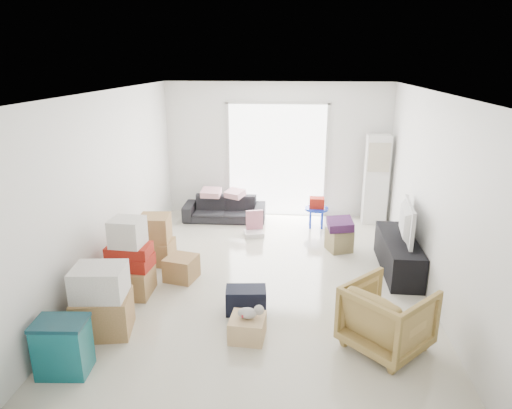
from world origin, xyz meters
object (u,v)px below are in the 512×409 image
Objects in this scene: sofa at (225,205)px; kids_table at (317,206)px; armchair at (388,314)px; ottoman at (339,240)px; tv_console at (398,255)px; storage_bins at (63,347)px; wood_crate at (247,328)px; ac_tower at (376,180)px; television at (400,235)px.

kids_table is (1.82, -0.22, 0.10)m from sofa.
armchair is 1.41× the size of kids_table.
sofa is at bearing -14.41° from armchair.
ottoman is at bearing -32.94° from sofa.
sofa reaches higher than ottoman.
storage_bins reaches higher than tv_console.
storage_bins is at bearing -120.50° from kids_table.
sofa is 4.14m from wood_crate.
armchair is (2.49, -4.06, 0.10)m from sofa.
tv_console is 2.17m from kids_table.
ac_tower is 1.82m from ottoman.
tv_console is 4.24× the size of ottoman.
armchair is 2.10× the size of wood_crate.
kids_table is at bearing -36.10° from armchair.
ottoman is 2.98m from wood_crate.
ottoman is at bearing 55.99° from television.
tv_console is at bearing -35.39° from sofa.
sofa is (-3.01, 2.03, -0.27)m from television.
storage_bins is 5.34m from kids_table.
ottoman is (3.06, 3.48, -0.12)m from storage_bins.
ottoman is at bearing 48.67° from storage_bins.
wood_crate is at bearing -116.00° from ac_tower.
wood_crate is at bearing 43.09° from armchair.
ottoman is at bearing -39.42° from armchair.
tv_console is 2.60× the size of storage_bins.
tv_console is at bearing -39.76° from ottoman.
storage_bins is (-3.37, -0.76, -0.11)m from armchair.
ac_tower is at bearing 1.50° from sofa.
tv_console is at bearing -60.43° from armchair.
television is 2.65× the size of ottoman.
armchair is at bearing -59.91° from sofa.
ac_tower reaches higher than tv_console.
kids_table is at bearing 59.50° from storage_bins.
sofa is 4.08× the size of wood_crate.
kids_table reaches higher than tv_console.
ac_tower is 2.20m from television.
tv_console is 1.60× the size of television.
television reaches higher than sofa.
television is 1.66× the size of kids_table.
storage_bins reaches higher than kids_table.
ac_tower reaches higher than storage_bins.
armchair is at bearing 12.69° from storage_bins.
storage_bins is (-0.89, -4.82, -0.01)m from sofa.
sofa reaches higher than storage_bins.
storage_bins reaches higher than ottoman.
television is (0.05, -2.18, -0.29)m from ac_tower.
sofa is 4.39× the size of ottoman.
television is at bearing 43.75° from wood_crate.
kids_table reaches higher than ottoman.
television is 1.63× the size of storage_bins.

